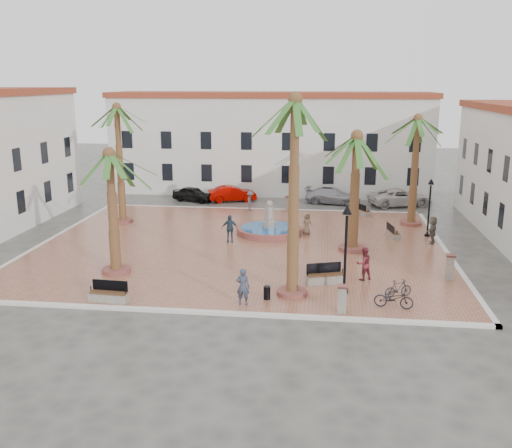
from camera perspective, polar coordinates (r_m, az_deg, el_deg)
The scene contains 35 objects.
ground at distance 37.06m, azimuth -1.54°, elevation -2.35°, with size 120.00×120.00×0.00m, color #56544F.
plaza at distance 37.04m, azimuth -1.54°, elevation -2.24°, with size 26.00×22.00×0.15m, color #A9654B.
kerb_n at distance 47.60m, azimuth 0.39°, elevation 1.46°, with size 26.30×0.30×0.16m, color silver.
kerb_s at distance 26.82m, azimuth -5.01°, elevation -8.80°, with size 26.30×0.30×0.16m, color silver.
kerb_e at distance 37.47m, azimuth 18.56°, elevation -2.79°, with size 0.30×22.30×0.16m, color silver.
kerb_w at distance 40.95m, azimuth -19.85°, elevation -1.49°, with size 0.30×22.30×0.16m, color silver.
building_north at distance 55.69m, azimuth 1.46°, elevation 8.19°, with size 30.40×7.40×9.50m.
fountain at distance 39.77m, azimuth 1.33°, elevation -0.51°, with size 4.55×4.55×2.35m.
palm_nw at distance 43.06m, azimuth -13.71°, elevation 10.16°, with size 4.77×4.77×8.87m.
palm_sw at distance 31.47m, azimuth -14.39°, elevation 5.35°, with size 5.18×5.18×6.98m.
palm_s at distance 26.86m, azimuth 3.92°, elevation 10.37°, with size 5.01×5.01×9.89m.
palm_e at distance 35.20m, azimuth 10.01°, elevation 7.22°, with size 5.63×5.63×7.54m.
palm_ne at distance 42.77m, azimuth 15.82°, elevation 8.99°, with size 5.06×5.06×8.13m.
bench_s at distance 28.60m, azimuth -14.51°, elevation -6.96°, with size 1.94×0.71×1.00m.
bench_se at distance 30.30m, azimuth 6.90°, elevation -5.36°, with size 2.10×1.22×1.06m.
bench_e at distance 39.99m, azimuth 13.52°, elevation -0.92°, with size 0.85×1.77×0.90m.
bench_ne at distance 46.19m, azimuth 10.56°, elevation 1.24°, with size 1.29×1.72×0.89m.
lamppost_s at distance 28.28m, azimuth 9.01°, elevation -1.00°, with size 0.49×0.49×4.52m.
lamppost_e at distance 40.28m, azimuth 17.00°, elevation 2.56°, with size 0.44×0.44×4.01m.
bollard_se at distance 26.59m, azimuth 8.62°, elevation -7.38°, with size 0.50×0.50×1.31m.
bollard_n at distance 46.66m, azimuth 3.20°, elevation 2.08°, with size 0.54×0.54×1.25m.
bollard_e at distance 32.30m, azimuth 18.84°, elevation -4.03°, with size 0.55×0.55×1.37m.
litter_bin at distance 27.97m, azimuth 1.10°, elevation -6.88°, with size 0.34×0.34×0.66m, color black.
cyclist_a at distance 27.14m, azimuth -1.31°, elevation -6.26°, with size 0.66×0.43×1.80m, color #343D4E.
bicycle_a at distance 27.63m, azimuth 13.61°, elevation -7.24°, with size 0.63×1.81×0.95m, color black.
cyclist_b at distance 30.97m, azimuth 10.73°, elevation -3.91°, with size 0.87×0.68×1.80m, color maroon.
bicycle_b at distance 29.01m, azimuth 14.03°, elevation -6.28°, with size 0.42×1.49×0.90m, color black.
pedestrian_fountain_a at distance 39.60m, azimuth 5.10°, elevation 0.05°, with size 0.75×0.49×1.54m, color #806D50.
pedestrian_fountain_b at distance 37.60m, azimuth -2.65°, elevation -0.44°, with size 1.07×0.45×1.83m, color #2C3F52.
pedestrian_north at distance 46.73m, azimuth -0.57°, elevation 2.31°, with size 1.03×0.59×1.59m, color #56575D.
pedestrian_east at distance 38.99m, azimuth 17.24°, elevation -0.56°, with size 1.67×0.53×1.80m, color #64594E.
car_black at distance 51.50m, azimuth -6.29°, elevation 2.99°, with size 1.54×3.82×1.30m, color black.
car_red at distance 51.19m, azimuth -2.38°, elevation 3.05°, with size 1.48×4.25×1.40m, color #AC0600.
car_silver at distance 50.62m, azimuth 7.69°, elevation 2.81°, with size 1.96×4.82×1.40m, color #9D9DA5.
car_white at distance 50.85m, azimuth 14.18°, elevation 2.61°, with size 2.46×5.34×1.48m, color silver.
Camera 1 is at (5.25, -35.15, 10.49)m, focal length 40.00 mm.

